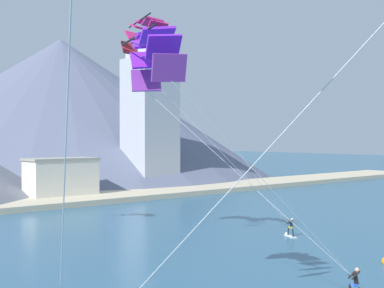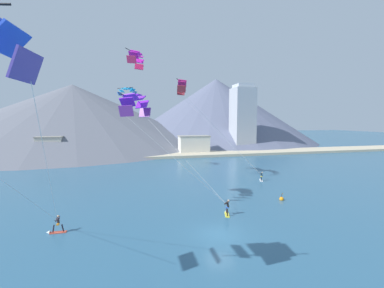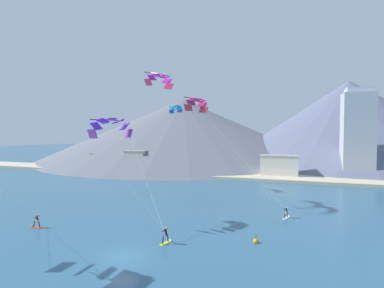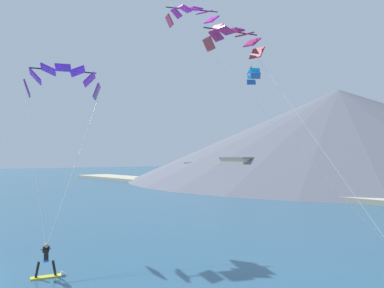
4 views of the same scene
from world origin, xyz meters
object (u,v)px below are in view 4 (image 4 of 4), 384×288
at_px(parafoil_kite_near_lead, 63,78).
at_px(parafoil_kite_distant_low_drift, 253,74).
at_px(parafoil_kite_near_trail, 235,40).
at_px(parafoil_kite_distant_high_outer, 194,16).
at_px(kitesurfer_near_lead, 50,266).

relative_size(parafoil_kite_near_lead, parafoil_kite_distant_low_drift, 2.98).
xyz_separation_m(parafoil_kite_near_lead, parafoil_kite_near_trail, (7.81, 11.40, 3.55)).
distance_m(parafoil_kite_near_lead, parafoil_kite_distant_low_drift, 24.50).
height_order(parafoil_kite_distant_high_outer, parafoil_kite_distant_low_drift, parafoil_kite_distant_high_outer).
bearing_deg(parafoil_kite_distant_low_drift, parafoil_kite_near_trail, -55.28).
bearing_deg(parafoil_kite_distant_high_outer, parafoil_kite_near_trail, -13.42).
relative_size(parafoil_kite_near_trail, parafoil_kite_distant_low_drift, 3.88).
height_order(kitesurfer_near_lead, parafoil_kite_near_lead, parafoil_kite_near_lead).
distance_m(parafoil_kite_distant_high_outer, parafoil_kite_distant_low_drift, 11.85).
height_order(kitesurfer_near_lead, parafoil_kite_near_trail, parafoil_kite_near_trail).
distance_m(parafoil_kite_near_trail, parafoil_kite_distant_high_outer, 8.64).
distance_m(kitesurfer_near_lead, parafoil_kite_distant_low_drift, 34.15).
relative_size(parafoil_kite_distant_high_outer, parafoil_kite_distant_low_drift, 1.52).
bearing_deg(parafoil_kite_near_lead, parafoil_kite_near_trail, 55.61).
relative_size(kitesurfer_near_lead, parafoil_kite_distant_high_outer, 0.30).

